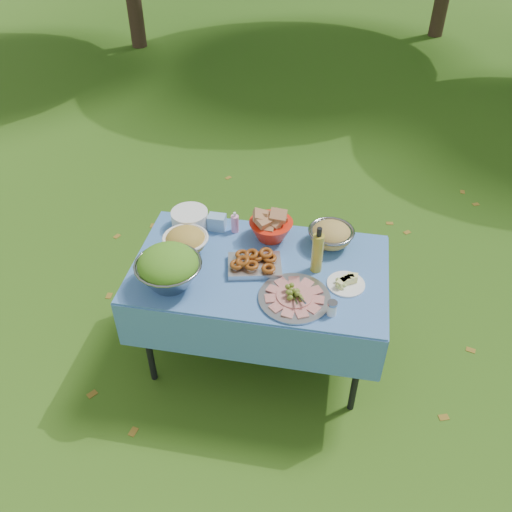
{
  "coord_description": "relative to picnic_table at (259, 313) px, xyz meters",
  "views": [
    {
      "loc": [
        0.4,
        -2.31,
        2.82
      ],
      "look_at": [
        -0.02,
        0.0,
        0.84
      ],
      "focal_mm": 38.0,
      "sensor_mm": 36.0,
      "label": 1
    }
  ],
  "objects": [
    {
      "name": "shaker",
      "position": [
        0.44,
        -0.3,
        0.42
      ],
      "size": [
        0.07,
        0.07,
        0.09
      ],
      "primitive_type": "cylinder",
      "rotation": [
        0.0,
        0.0,
        0.41
      ],
      "color": "white",
      "rests_on": "picnic_table"
    },
    {
      "name": "picnic_table",
      "position": [
        0.0,
        0.0,
        0.0
      ],
      "size": [
        1.46,
        0.86,
        0.76
      ],
      "primitive_type": "cube",
      "color": "#84B8FF",
      "rests_on": "ground"
    },
    {
      "name": "oil_bottle",
      "position": [
        0.32,
        0.04,
        0.53
      ],
      "size": [
        0.07,
        0.07,
        0.3
      ],
      "primitive_type": "cylinder",
      "rotation": [
        0.0,
        0.0,
        0.01
      ],
      "color": "#AF9C2C",
      "rests_on": "picnic_table"
    },
    {
      "name": "sanitizer_bottle",
      "position": [
        -0.21,
        0.31,
        0.45
      ],
      "size": [
        0.06,
        0.06,
        0.14
      ],
      "primitive_type": "cylinder",
      "rotation": [
        0.0,
        0.0,
        0.3
      ],
      "color": "#FE9FCF",
      "rests_on": "picnic_table"
    },
    {
      "name": "pasta_bowl_steel",
      "position": [
        0.38,
        0.28,
        0.45
      ],
      "size": [
        0.29,
        0.29,
        0.14
      ],
      "primitive_type": null,
      "rotation": [
        0.0,
        0.0,
        0.06
      ],
      "color": "gray",
      "rests_on": "picnic_table"
    },
    {
      "name": "wipes_box",
      "position": [
        -0.32,
        0.31,
        0.43
      ],
      "size": [
        0.11,
        0.08,
        0.1
      ],
      "primitive_type": "cube",
      "rotation": [
        0.0,
        0.0,
        -0.01
      ],
      "color": "#88B5DF",
      "rests_on": "picnic_table"
    },
    {
      "name": "charcuterie_platter",
      "position": [
        0.23,
        -0.22,
        0.43
      ],
      "size": [
        0.4,
        0.4,
        0.09
      ],
      "primitive_type": "cylinder",
      "rotation": [
        0.0,
        0.0,
        -0.03
      ],
      "color": "#A0A2A7",
      "rests_on": "picnic_table"
    },
    {
      "name": "ground",
      "position": [
        0.0,
        0.0,
        -0.38
      ],
      "size": [
        80.0,
        80.0,
        0.0
      ],
      "primitive_type": "plane",
      "color": "#173B0A",
      "rests_on": "ground"
    },
    {
      "name": "cheese_plate",
      "position": [
        0.5,
        -0.06,
        0.41
      ],
      "size": [
        0.26,
        0.26,
        0.06
      ],
      "primitive_type": "cylinder",
      "rotation": [
        0.0,
        0.0,
        -0.25
      ],
      "color": "white",
      "rests_on": "picnic_table"
    },
    {
      "name": "plate_stack",
      "position": [
        -0.5,
        0.31,
        0.44
      ],
      "size": [
        0.3,
        0.3,
        0.11
      ],
      "primitive_type": "cylinder",
      "rotation": [
        0.0,
        0.0,
        -0.37
      ],
      "color": "white",
      "rests_on": "picnic_table"
    },
    {
      "name": "salad_bowl",
      "position": [
        -0.46,
        -0.23,
        0.5
      ],
      "size": [
        0.48,
        0.48,
        0.24
      ],
      "primitive_type": null,
      "rotation": [
        0.0,
        0.0,
        0.39
      ],
      "color": "gray",
      "rests_on": "picnic_table"
    },
    {
      "name": "bread_bowl",
      "position": [
        0.02,
        0.29,
        0.47
      ],
      "size": [
        0.34,
        0.34,
        0.18
      ],
      "primitive_type": null,
      "rotation": [
        0.0,
        0.0,
        0.36
      ],
      "color": "red",
      "rests_on": "picnic_table"
    },
    {
      "name": "fried_tray",
      "position": [
        -0.03,
        -0.01,
        0.42
      ],
      "size": [
        0.34,
        0.28,
        0.07
      ],
      "primitive_type": "cube",
      "rotation": [
        0.0,
        0.0,
        0.22
      ],
      "color": "silver",
      "rests_on": "picnic_table"
    },
    {
      "name": "pasta_bowl_white",
      "position": [
        -0.45,
        0.07,
        0.45
      ],
      "size": [
        0.32,
        0.32,
        0.15
      ],
      "primitive_type": null,
      "rotation": [
        0.0,
        0.0,
        0.22
      ],
      "color": "white",
      "rests_on": "picnic_table"
    }
  ]
}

